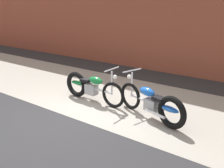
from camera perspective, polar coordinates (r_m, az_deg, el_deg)
The scene contains 4 objects.
ground_plane at distance 5.78m, azimuth -9.48°, elevation -7.89°, with size 80.00×80.00×0.00m, color #2D2D30.
sidewalk_slab at distance 7.01m, azimuth 0.57°, elevation -2.79°, with size 36.00×3.50×0.01m, color #9E998E.
motorcycle_green at distance 6.59m, azimuth -5.38°, elevation -0.62°, with size 2.01×0.58×1.03m.
motorcycle_blue at distance 5.53m, azimuth 9.97°, elevation -4.62°, with size 1.95×0.82×1.03m.
Camera 1 is at (3.73, -3.62, 2.53)m, focal length 38.69 mm.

